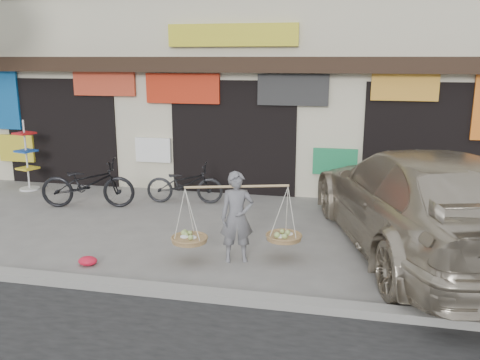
% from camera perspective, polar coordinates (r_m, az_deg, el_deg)
% --- Properties ---
extents(ground, '(70.00, 70.00, 0.00)m').
position_cam_1_polar(ground, '(9.13, -5.78, -7.04)').
color(ground, gray).
rests_on(ground, ground).
extents(kerb, '(70.00, 0.25, 0.12)m').
position_cam_1_polar(kerb, '(7.39, -10.69, -11.87)').
color(kerb, gray).
rests_on(kerb, ground).
extents(shophouse_block, '(14.00, 6.32, 7.00)m').
position_cam_1_polar(shophouse_block, '(14.78, 1.85, 14.52)').
color(shophouse_block, beige).
rests_on(shophouse_block, ground).
extents(street_vendor, '(2.02, 0.99, 1.47)m').
position_cam_1_polar(street_vendor, '(8.11, -0.35, -4.64)').
color(street_vendor, slate).
rests_on(street_vendor, ground).
extents(bike_0, '(2.14, 1.14, 1.07)m').
position_cam_1_polar(bike_0, '(11.55, -16.72, -0.37)').
color(bike_0, black).
rests_on(bike_0, ground).
extents(bike_2, '(1.79, 0.86, 0.90)m').
position_cam_1_polar(bike_2, '(11.47, -6.23, -0.38)').
color(bike_2, black).
rests_on(bike_2, ground).
extents(suv, '(4.01, 6.52, 1.76)m').
position_cam_1_polar(suv, '(8.97, 19.55, -2.25)').
color(suv, '#B2A58F').
rests_on(suv, ground).
extents(display_rack, '(0.51, 0.51, 1.74)m').
position_cam_1_polar(display_rack, '(13.57, -22.79, 1.87)').
color(display_rack, silver).
rests_on(display_rack, ground).
extents(red_bag, '(0.31, 0.25, 0.14)m').
position_cam_1_polar(red_bag, '(8.49, -16.72, -8.70)').
color(red_bag, red).
rests_on(red_bag, ground).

